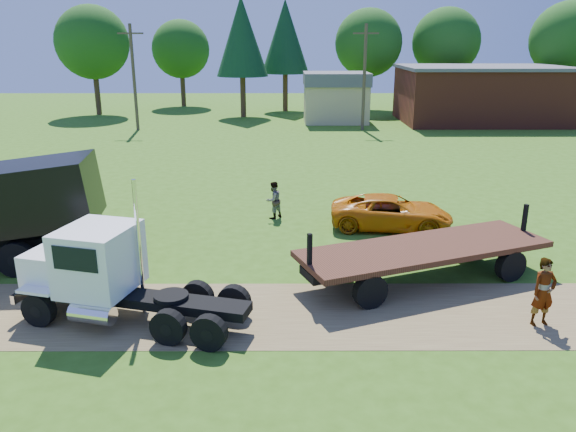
{
  "coord_description": "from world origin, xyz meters",
  "views": [
    {
      "loc": [
        -0.77,
        -15.0,
        7.81
      ],
      "look_at": [
        -0.71,
        4.55,
        1.6
      ],
      "focal_mm": 35.0,
      "sensor_mm": 36.0,
      "label": 1
    }
  ],
  "objects_px": {
    "orange_pickup": "(391,212)",
    "spectator_a": "(544,292)",
    "white_semi_tractor": "(102,273)",
    "flatbed_trailer": "(424,254)"
  },
  "relations": [
    {
      "from": "white_semi_tractor",
      "to": "flatbed_trailer",
      "type": "height_order",
      "value": "white_semi_tractor"
    },
    {
      "from": "white_semi_tractor",
      "to": "orange_pickup",
      "type": "distance_m",
      "value": 12.67
    },
    {
      "from": "white_semi_tractor",
      "to": "spectator_a",
      "type": "xyz_separation_m",
      "value": [
        12.5,
        -0.49,
        -0.39
      ]
    },
    {
      "from": "white_semi_tractor",
      "to": "spectator_a",
      "type": "distance_m",
      "value": 12.51
    },
    {
      "from": "white_semi_tractor",
      "to": "flatbed_trailer",
      "type": "relative_size",
      "value": 0.77
    },
    {
      "from": "orange_pickup",
      "to": "spectator_a",
      "type": "height_order",
      "value": "spectator_a"
    },
    {
      "from": "orange_pickup",
      "to": "flatbed_trailer",
      "type": "distance_m",
      "value": 5.44
    },
    {
      "from": "white_semi_tractor",
      "to": "orange_pickup",
      "type": "relative_size",
      "value": 1.35
    },
    {
      "from": "orange_pickup",
      "to": "spectator_a",
      "type": "xyz_separation_m",
      "value": [
        2.73,
        -8.54,
        0.29
      ]
    },
    {
      "from": "white_semi_tractor",
      "to": "flatbed_trailer",
      "type": "bearing_deg",
      "value": 29.73
    }
  ]
}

